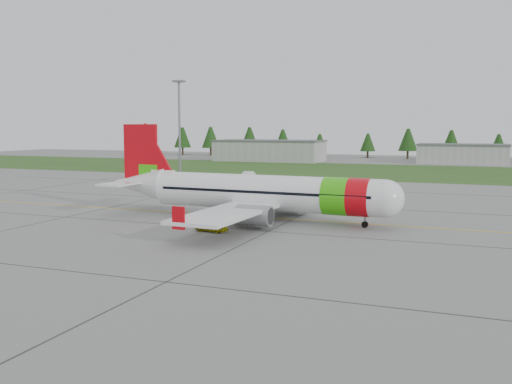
% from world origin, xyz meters
% --- Properties ---
extents(ground, '(320.00, 320.00, 0.00)m').
position_xyz_m(ground, '(0.00, 0.00, 0.00)').
color(ground, gray).
rests_on(ground, ground).
extents(aircraft, '(35.39, 32.54, 10.72)m').
position_xyz_m(aircraft, '(6.59, 6.20, 3.09)').
color(aircraft, white).
rests_on(aircraft, ground).
extents(follow_me_car, '(1.37, 1.56, 3.49)m').
position_xyz_m(follow_me_car, '(4.69, -2.10, 1.74)').
color(follow_me_car, '#FDF70E').
rests_on(follow_me_car, ground).
extents(service_van, '(1.68, 1.58, 4.80)m').
position_xyz_m(service_van, '(-13.40, 51.71, 2.40)').
color(service_van, white).
rests_on(service_van, ground).
extents(grass_strip, '(320.00, 50.00, 0.03)m').
position_xyz_m(grass_strip, '(0.00, 82.00, 0.01)').
color(grass_strip, '#30561E').
rests_on(grass_strip, ground).
extents(taxi_guideline, '(120.00, 0.25, 0.02)m').
position_xyz_m(taxi_guideline, '(0.00, 8.00, 0.01)').
color(taxi_guideline, gold).
rests_on(taxi_guideline, ground).
extents(hangar_west, '(32.00, 14.00, 6.00)m').
position_xyz_m(hangar_west, '(-30.00, 110.00, 3.00)').
color(hangar_west, '#A8A8A3').
rests_on(hangar_west, ground).
extents(hangar_east, '(24.00, 12.00, 5.20)m').
position_xyz_m(hangar_east, '(25.00, 118.00, 2.60)').
color(hangar_east, '#A8A8A3').
rests_on(hangar_east, ground).
extents(floodlight_mast, '(0.50, 0.50, 20.00)m').
position_xyz_m(floodlight_mast, '(-32.00, 58.00, 10.00)').
color(floodlight_mast, slate).
rests_on(floodlight_mast, ground).
extents(treeline, '(160.00, 8.00, 10.00)m').
position_xyz_m(treeline, '(0.00, 138.00, 5.00)').
color(treeline, '#1C3F14').
rests_on(treeline, ground).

